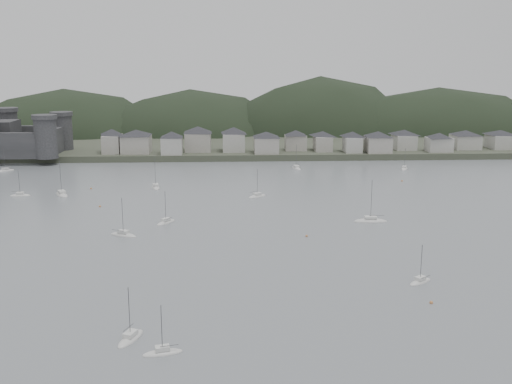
{
  "coord_description": "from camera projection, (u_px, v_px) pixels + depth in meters",
  "views": [
    {
      "loc": [
        -8.94,
        -109.79,
        46.59
      ],
      "look_at": [
        0.0,
        75.0,
        6.0
      ],
      "focal_mm": 41.83,
      "sensor_mm": 36.0,
      "label": 1
    }
  ],
  "objects": [
    {
      "name": "far_shore_land",
      "position": [
        240.0,
        129.0,
        405.01
      ],
      "size": [
        900.0,
        250.0,
        3.0
      ],
      "primitive_type": "cube",
      "color": "#383D2D",
      "rests_on": "ground"
    },
    {
      "name": "waterfront_town",
      "position": [
        347.0,
        139.0,
        296.93
      ],
      "size": [
        451.48,
        28.46,
        12.92
      ],
      "color": "#9D998F",
      "rests_on": "far_shore_land"
    },
    {
      "name": "forested_ridge",
      "position": [
        249.0,
        154.0,
        383.01
      ],
      "size": [
        851.55,
        103.94,
        102.57
      ],
      "color": "black",
      "rests_on": "ground"
    },
    {
      "name": "sailboat_lead",
      "position": [
        166.0,
        222.0,
        175.62
      ],
      "size": [
        6.35,
        7.54,
        10.34
      ],
      "rotation": [
        0.0,
        0.0,
        5.66
      ],
      "color": "silver",
      "rests_on": "ground"
    },
    {
      "name": "mooring_buoys",
      "position": [
        257.0,
        219.0,
        179.6
      ],
      "size": [
        169.02,
        121.71,
        0.7
      ],
      "color": "#C37941",
      "rests_on": "ground"
    },
    {
      "name": "ground",
      "position": [
        274.0,
        303.0,
        117.53
      ],
      "size": [
        900.0,
        900.0,
        0.0
      ],
      "primitive_type": "plane",
      "color": "slate",
      "rests_on": "ground"
    },
    {
      "name": "moored_fleet",
      "position": [
        191.0,
        215.0,
        184.26
      ],
      "size": [
        266.97,
        176.22,
        13.63
      ],
      "color": "silver",
      "rests_on": "ground"
    }
  ]
}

